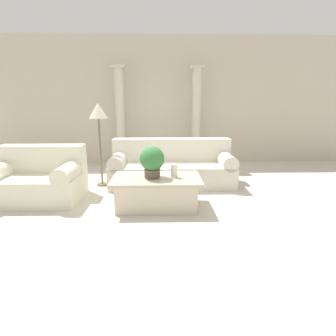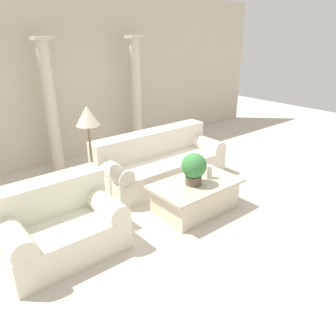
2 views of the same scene
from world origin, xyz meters
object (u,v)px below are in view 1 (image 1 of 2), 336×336
object	(u,v)px
sofa_long	(172,166)
floor_lamp	(98,116)
coffee_table	(157,192)
potted_plant	(152,161)
loveseat	(38,178)

from	to	relation	value
sofa_long	floor_lamp	world-z (taller)	floor_lamp
sofa_long	coffee_table	bearing A→B (deg)	-102.85
coffee_table	potted_plant	xyz separation A→B (m)	(-0.06, -0.01, 0.48)
sofa_long	coffee_table	xyz separation A→B (m)	(-0.28, -1.21, -0.11)
sofa_long	floor_lamp	xyz separation A→B (m)	(-1.34, -0.10, 0.97)
coffee_table	potted_plant	bearing A→B (deg)	-171.42
loveseat	potted_plant	size ratio (longest dim) A/B	2.94
loveseat	coffee_table	distance (m)	1.96
potted_plant	loveseat	bearing A→B (deg)	168.34
coffee_table	floor_lamp	size ratio (longest dim) A/B	0.85
coffee_table	potted_plant	size ratio (longest dim) A/B	2.80
sofa_long	potted_plant	bearing A→B (deg)	-105.47
potted_plant	floor_lamp	distance (m)	1.62
potted_plant	floor_lamp	size ratio (longest dim) A/B	0.30
sofa_long	potted_plant	xyz separation A→B (m)	(-0.34, -1.22, 0.37)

